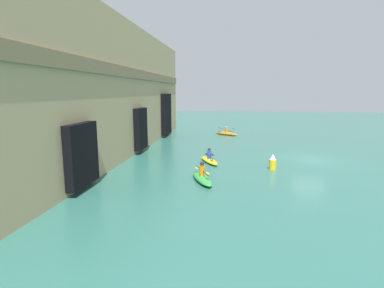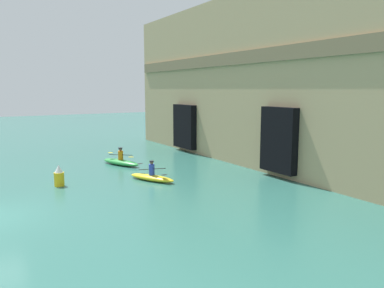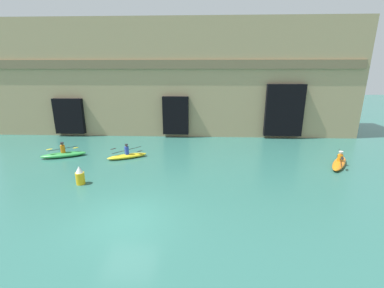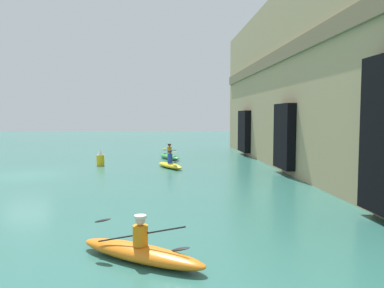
# 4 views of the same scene
# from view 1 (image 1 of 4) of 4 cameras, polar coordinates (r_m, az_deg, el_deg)

# --- Properties ---
(ground_plane) EXTENTS (120.00, 120.00, 0.00)m
(ground_plane) POSITION_cam_1_polar(r_m,az_deg,el_deg) (26.22, 21.64, -2.72)
(ground_plane) COLOR #2D665B
(cliff_bluff) EXTENTS (36.47, 6.88, 11.06)m
(cliff_bluff) POSITION_cam_1_polar(r_m,az_deg,el_deg) (27.60, -17.13, 9.67)
(cliff_bluff) COLOR tan
(cliff_bluff) RESTS_ON ground
(kayak_yellow) EXTENTS (2.94, 1.91, 1.12)m
(kayak_yellow) POSITION_cam_1_polar(r_m,az_deg,el_deg) (23.22, 3.31, -3.04)
(kayak_yellow) COLOR yellow
(kayak_yellow) RESTS_ON ground
(kayak_orange) EXTENTS (2.48, 3.20, 1.06)m
(kayak_orange) POSITION_cam_1_polar(r_m,az_deg,el_deg) (38.20, 6.54, 2.05)
(kayak_orange) COLOR orange
(kayak_orange) RESTS_ON ground
(kayak_green) EXTENTS (3.29, 1.93, 1.17)m
(kayak_green) POSITION_cam_1_polar(r_m,az_deg,el_deg) (18.45, 1.91, -6.41)
(kayak_green) COLOR green
(kayak_green) RESTS_ON ground
(marker_buoy) EXTENTS (0.51, 0.51, 1.11)m
(marker_buoy) POSITION_cam_1_polar(r_m,az_deg,el_deg) (21.86, 15.12, -3.39)
(marker_buoy) COLOR yellow
(marker_buoy) RESTS_ON ground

